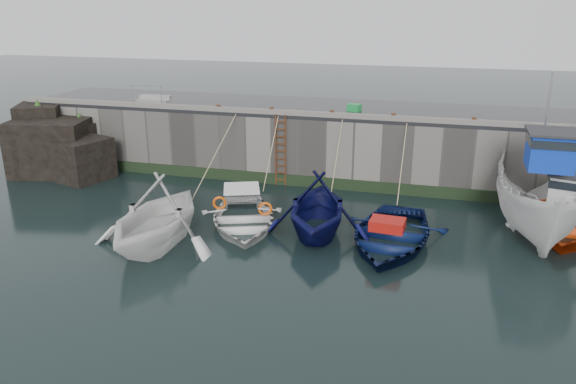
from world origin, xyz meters
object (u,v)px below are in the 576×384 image
(boat_near_blacktrim, at_px, (317,232))
(bollard_a, at_px, (218,108))
(boat_near_blue, at_px, (243,225))
(bollard_b, at_px, (272,110))
(ladder, at_px, (280,151))
(boat_far_white, at_px, (540,200))
(fish_crate, at_px, (354,108))
(boat_far_orange, at_px, (568,216))
(bollard_e, at_px, (474,121))
(boat_near_white, at_px, (158,244))
(bollard_d, at_px, (393,117))
(bollard_c, at_px, (332,113))
(boat_near_navy, at_px, (390,243))

(boat_near_blacktrim, relative_size, bollard_a, 17.11)
(boat_near_blue, xyz_separation_m, bollard_a, (-2.97, 5.33, 3.30))
(bollard_b, bearing_deg, ladder, -33.86)
(ladder, height_order, boat_far_white, boat_far_white)
(fish_crate, bearing_deg, boat_far_orange, -7.13)
(boat_far_white, bearing_deg, boat_near_blue, -167.27)
(boat_near_blue, distance_m, bollard_e, 10.19)
(boat_near_blue, bearing_deg, boat_far_white, -8.65)
(ladder, xyz_separation_m, bollard_b, (-0.50, 0.34, 1.71))
(boat_near_blacktrim, bearing_deg, fish_crate, 79.85)
(boat_far_white, bearing_deg, bollard_a, 167.52)
(boat_near_blue, bearing_deg, boat_near_white, -153.47)
(fish_crate, bearing_deg, boat_far_white, -15.23)
(boat_far_white, distance_m, bollard_e, 4.42)
(bollard_a, height_order, bollard_d, same)
(boat_near_blacktrim, height_order, boat_far_white, boat_far_white)
(boat_far_orange, xyz_separation_m, bollard_c, (-9.29, 2.31, 2.88))
(boat_far_orange, relative_size, bollard_a, 25.89)
(fish_crate, bearing_deg, bollard_b, -139.32)
(bollard_a, bearing_deg, ladder, -6.38)
(boat_near_white, bearing_deg, boat_near_blacktrim, 26.67)
(boat_near_white, xyz_separation_m, boat_near_blacktrim, (4.98, 2.45, 0.00))
(boat_near_navy, distance_m, boat_far_orange, 6.90)
(boat_far_orange, xyz_separation_m, bollard_e, (-3.49, 2.31, 2.88))
(boat_near_navy, bearing_deg, bollard_a, 151.09)
(boat_far_orange, bearing_deg, boat_near_blue, -151.05)
(boat_near_blacktrim, height_order, bollard_d, bollard_d)
(fish_crate, bearing_deg, bollard_e, 0.36)
(bollard_c, xyz_separation_m, bollard_e, (5.80, 0.00, 0.00))
(boat_near_white, distance_m, bollard_e, 13.22)
(fish_crate, distance_m, bollard_a, 6.11)
(bollard_b, relative_size, bollard_d, 1.00)
(bollard_d, height_order, bollard_e, same)
(boat_far_white, bearing_deg, bollard_e, 127.17)
(bollard_c, bearing_deg, bollard_a, 180.00)
(boat_far_white, distance_m, bollard_a, 13.83)
(ladder, bearing_deg, bollard_a, 173.62)
(fish_crate, relative_size, bollard_a, 1.96)
(boat_near_white, relative_size, boat_near_blue, 1.08)
(boat_far_white, relative_size, boat_far_orange, 1.04)
(boat_near_blue, distance_m, bollard_a, 6.93)
(ladder, height_order, bollard_c, bollard_c)
(boat_far_white, height_order, bollard_b, boat_far_white)
(bollard_c, height_order, bollard_e, same)
(boat_far_orange, bearing_deg, fish_crate, 170.25)
(boat_near_white, distance_m, boat_far_orange, 14.74)
(bollard_d, bearing_deg, boat_near_navy, -83.97)
(fish_crate, distance_m, bollard_b, 3.74)
(boat_near_blacktrim, relative_size, bollard_b, 17.11)
(boat_near_white, xyz_separation_m, bollard_a, (-0.77, 7.70, 3.30))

